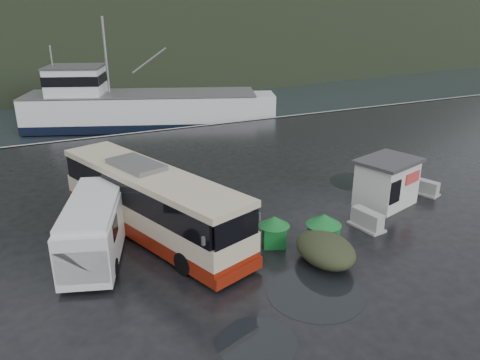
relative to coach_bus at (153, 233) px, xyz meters
name	(u,v)px	position (x,y,z in m)	size (l,w,h in m)	color
ground	(247,234)	(3.89, -1.89, 0.00)	(160.00, 160.00, 0.00)	black
harbor_water	(50,48)	(3.89, 108.11, 0.00)	(300.00, 180.00, 0.02)	black
quay_edge	(140,133)	(3.89, 18.11, 0.00)	(160.00, 0.60, 1.50)	#999993
headland	(49,25)	(13.89, 248.11, 0.00)	(780.00, 540.00, 570.00)	black
coach_bus	(153,233)	(0.00, 0.00, 0.00)	(2.90, 11.51, 3.25)	#C7B597
white_van	(98,255)	(-2.60, -0.97, 0.00)	(2.09, 6.07, 2.54)	silver
waste_bin_left	(274,245)	(4.50, -3.35, 0.00)	(0.99, 0.99, 1.37)	#126927
waste_bin_right	(322,246)	(6.35, -4.38, 0.00)	(1.10, 1.10, 1.53)	#126927
dome_tent	(324,262)	(5.68, -5.50, 0.00)	(2.12, 2.97, 1.17)	#2D331E
ticket_kiosk	(384,204)	(11.97, -1.90, 0.00)	(3.16, 2.40, 2.47)	silver
jersey_barrier_a	(366,228)	(9.28, -3.74, 0.00)	(0.86, 1.72, 0.86)	#999993
jersey_barrier_b	(424,194)	(14.94, -1.74, 0.00)	(0.79, 1.58, 0.79)	#999993
fishing_trawler	(142,113)	(5.97, 25.55, 0.00)	(25.72, 5.64, 10.29)	silver
puddles	(326,247)	(6.46, -4.52, 0.01)	(14.74, 12.89, 0.01)	black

